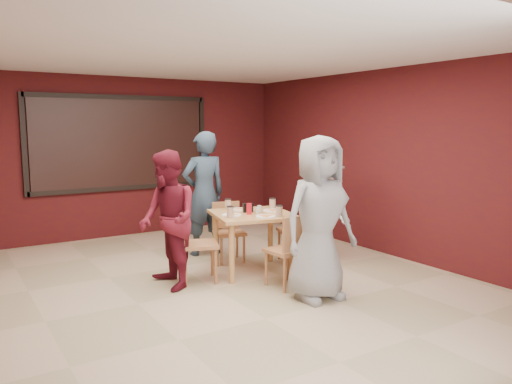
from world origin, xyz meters
TOP-DOWN VIEW (x-y plane):
  - floor at (0.00, 0.00)m, footprint 7.00×7.00m
  - window_blinds at (0.00, 3.45)m, footprint 3.00×0.02m
  - dining_table at (0.77, 0.36)m, footprint 1.23×1.23m
  - chair_front at (0.80, -0.47)m, footprint 0.47×0.47m
  - chair_back at (0.77, 1.04)m, footprint 0.49×0.49m
  - chair_left at (-0.09, 0.41)m, footprint 0.59×0.59m
  - chair_right at (1.62, 0.43)m, footprint 0.56×0.56m
  - diner_front at (0.84, -0.92)m, footprint 0.92×0.61m
  - diner_back at (0.64, 1.53)m, footprint 0.70×0.48m
  - diner_left at (-0.44, 0.34)m, footprint 0.67×0.84m
  - diner_right at (2.03, 0.40)m, footprint 0.63×1.03m

SIDE VIEW (x-z plane):
  - floor at x=0.00m, z-range 0.00..0.00m
  - chair_back at x=0.77m, z-range 0.06..0.90m
  - chair_front at x=0.80m, z-range 0.06..0.96m
  - chair_right at x=1.62m, z-range 0.06..0.98m
  - chair_left at x=-0.09m, z-range 0.06..1.01m
  - dining_table at x=0.77m, z-range 0.22..1.18m
  - diner_right at x=2.03m, z-range 0.00..1.56m
  - diner_left at x=-0.44m, z-range 0.00..1.68m
  - diner_front at x=0.84m, z-range 0.00..1.86m
  - diner_back at x=0.64m, z-range 0.00..1.87m
  - window_blinds at x=0.00m, z-range 0.90..2.40m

